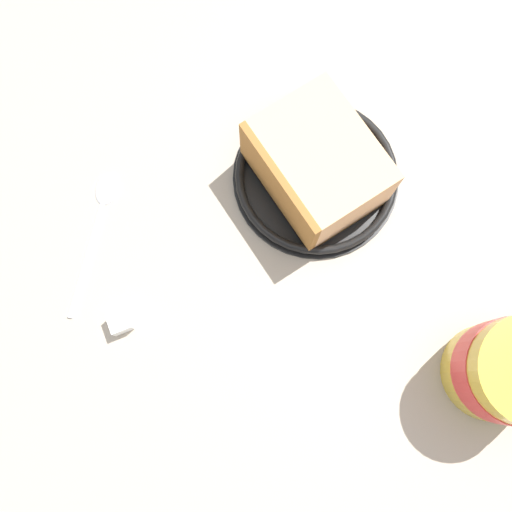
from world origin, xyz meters
TOP-DOWN VIEW (x-y plane):
  - ground_plane at (0.00, 0.00)cm, footprint 149.19×149.19cm
  - small_plate at (-10.91, 1.76)cm, footprint 14.58×14.58cm
  - cake_slice at (-10.82, 1.51)cm, footprint 12.81×11.48cm
  - tea_mug at (8.38, 11.82)cm, footprint 7.99×9.85cm
  - teaspoon at (-11.80, -17.31)cm, footprint 12.44×6.62cm
  - sugar_cube at (-1.93, -17.04)cm, footprint 1.92×1.92cm

SIDE VIEW (x-z plane):
  - ground_plane at x=0.00cm, z-range -3.23..0.00cm
  - teaspoon at x=-11.80cm, z-range -0.05..0.75cm
  - small_plate at x=-10.91cm, z-range -0.01..1.33cm
  - sugar_cube at x=-1.93cm, z-range 0.00..1.66cm
  - cake_slice at x=-10.82cm, z-range 0.62..6.96cm
  - tea_mug at x=8.38cm, z-range 0.15..8.72cm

